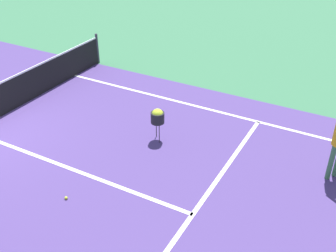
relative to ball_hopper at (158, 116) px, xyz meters
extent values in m
cube|color=white|center=(2.08, -1.51, -0.67)|extent=(0.10, 11.89, 0.01)
cube|color=white|center=(-2.03, -1.96, -0.67)|extent=(8.22, 0.10, 0.01)
cube|color=white|center=(-2.03, 1.24, -0.67)|extent=(0.10, 6.40, 0.01)
cylinder|color=#33383D|center=(3.39, 4.44, -0.14)|extent=(0.09, 0.09, 1.07)
cylinder|color=#3F7247|center=(0.44, -4.07, -0.25)|extent=(0.11, 0.11, 0.86)
cylinder|color=black|center=(0.00, 0.00, -0.04)|extent=(0.34, 0.34, 0.28)
cylinder|color=black|center=(-0.10, -0.10, -0.43)|extent=(0.02, 0.02, 0.50)
cylinder|color=black|center=(0.10, 0.10, -0.43)|extent=(0.02, 0.02, 0.50)
sphere|color=#CCE033|center=(0.00, 0.00, 0.05)|extent=(0.29, 0.29, 0.29)
sphere|color=#CCE033|center=(-2.88, 0.53, -0.64)|extent=(0.07, 0.07, 0.07)
camera|label=1|loc=(-7.49, -4.41, 4.98)|focal=43.57mm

